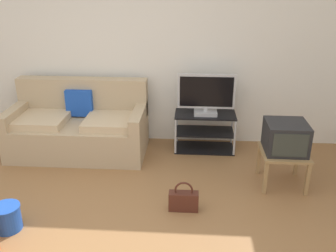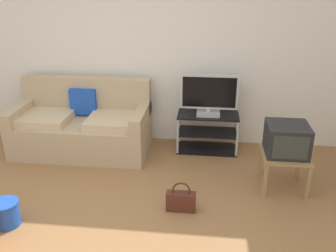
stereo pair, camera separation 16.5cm
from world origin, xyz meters
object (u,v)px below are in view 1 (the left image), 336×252
object	(u,v)px
couch	(79,127)
crt_tv	(286,137)
handbag	(184,200)
side_table	(283,156)
flat_tv	(206,95)
cleaning_bucket	(7,217)
tv_stand	(205,132)

from	to	relation	value
couch	crt_tv	size ratio (longest dim) A/B	3.98
handbag	side_table	bearing A→B (deg)	27.96
flat_tv	cleaning_bucket	distance (m)	2.74
flat_tv	handbag	xyz separation A→B (m)	(-0.24, -1.43, -0.68)
side_table	crt_tv	distance (m)	0.23
tv_stand	flat_tv	distance (m)	0.53
couch	cleaning_bucket	distance (m)	1.73
handbag	crt_tv	bearing A→B (deg)	28.61
couch	side_table	xyz separation A→B (m)	(2.55, -0.69, 0.00)
handbag	cleaning_bucket	xyz separation A→B (m)	(-1.66, -0.42, 0.02)
tv_stand	flat_tv	bearing A→B (deg)	-90.00
tv_stand	cleaning_bucket	size ratio (longest dim) A/B	3.06
couch	handbag	distance (m)	1.95
tv_stand	crt_tv	world-z (taller)	crt_tv
couch	side_table	world-z (taller)	couch
crt_tv	handbag	size ratio (longest dim) A/B	1.36
flat_tv	side_table	world-z (taller)	flat_tv
side_table	couch	bearing A→B (deg)	164.79
tv_stand	side_table	xyz separation A→B (m)	(0.86, -0.87, 0.09)
couch	side_table	size ratio (longest dim) A/B	3.49
tv_stand	crt_tv	distance (m)	1.26
cleaning_bucket	tv_stand	bearing A→B (deg)	44.70
flat_tv	crt_tv	distance (m)	1.22
side_table	cleaning_bucket	size ratio (longest dim) A/B	1.92
flat_tv	handbag	bearing A→B (deg)	-99.67
side_table	crt_tv	size ratio (longest dim) A/B	1.14
crt_tv	handbag	xyz separation A→B (m)	(-1.11, -0.60, -0.47)
side_table	crt_tv	bearing A→B (deg)	90.00
crt_tv	side_table	bearing A→B (deg)	-90.00
flat_tv	crt_tv	bearing A→B (deg)	-43.87
side_table	handbag	size ratio (longest dim) A/B	1.55
side_table	handbag	xyz separation A→B (m)	(-1.11, -0.59, -0.24)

